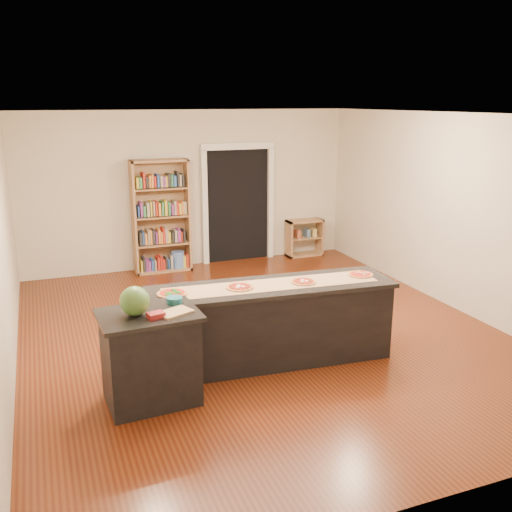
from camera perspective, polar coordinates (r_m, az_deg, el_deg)
name	(u,v)px	position (r m, az deg, el deg)	size (l,w,h in m)	color
room	(262,229)	(7.14, 0.58, 2.70)	(6.00, 7.00, 2.80)	beige
doorway	(238,198)	(10.67, -1.83, 5.85)	(1.40, 0.09, 2.21)	black
kitchen_island	(271,323)	(6.64, 1.53, -6.71)	(2.84, 0.77, 0.94)	black
side_counter	(151,357)	(5.87, -10.50, -9.93)	(0.97, 0.71, 0.96)	black
bookshelf	(161,216)	(10.14, -9.47, 3.92)	(0.99, 0.35, 1.98)	#A87C51
low_shelf	(304,238)	(11.19, 4.86, 1.84)	(0.71, 0.31, 0.71)	#A87C51
waste_bin	(178,261)	(10.35, -7.81, -0.45)	(0.23, 0.23, 0.34)	#587CC6
kraft_paper	(272,285)	(6.48, 1.56, -2.89)	(2.46, 0.44, 0.00)	#A68055
watermelon	(135,301)	(5.60, -12.03, -4.43)	(0.29, 0.29, 0.29)	#144214
cutting_board	(175,312)	(5.63, -8.12, -5.60)	(0.32, 0.21, 0.02)	tan
package_red	(156,315)	(5.54, -9.98, -5.86)	(0.16, 0.11, 0.06)	maroon
package_teal	(174,300)	(5.90, -8.17, -4.39)	(0.17, 0.17, 0.06)	#195966
pizza_a	(172,293)	(6.23, -8.39, -3.72)	(0.33, 0.33, 0.02)	#B37845
pizza_b	(240,287)	(6.37, -1.65, -3.12)	(0.32, 0.32, 0.02)	#B37845
pizza_c	(303,282)	(6.57, 4.76, -2.56)	(0.29, 0.29, 0.02)	#B37845
pizza_d	(360,274)	(6.93, 10.40, -1.82)	(0.30, 0.30, 0.02)	#B37845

